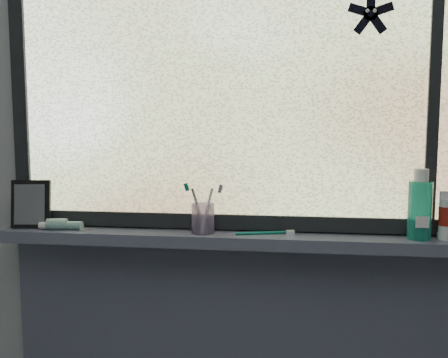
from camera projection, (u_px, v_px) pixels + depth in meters
The scene contains 13 objects.
wall_back at pixel (243, 162), 1.69m from camera, with size 3.00×0.01×2.50m, color #9EA3A8.
windowsill at pixel (240, 240), 1.64m from camera, with size 1.62×0.14×0.04m, color #4C5065.
window_pane at pixel (243, 78), 1.63m from camera, with size 1.50×0.01×1.00m, color silver.
frame_bottom at pixel (242, 222), 1.68m from camera, with size 1.60×0.03×0.05m, color black.
frame_left at pixel (20, 80), 1.73m from camera, with size 0.05×0.03×1.10m, color black.
frame_mullion at pixel (434, 75), 1.55m from camera, with size 0.04×0.03×1.00m, color black.
starfish_sticker at pixel (371, 13), 1.55m from camera, with size 0.15×0.02×0.15m, color black, non-canonical shape.
vanity_mirror at pixel (31, 204), 1.73m from camera, with size 0.13×0.07×0.17m, color black.
toothpaste_tube at pixel (63, 224), 1.70m from camera, with size 0.21×0.04×0.04m, color silver, non-canonical shape.
toothbrush_cup at pixel (203, 218), 1.64m from camera, with size 0.07×0.07×0.10m, color #AA93C3.
toothbrush_lying at pixel (261, 232), 1.63m from camera, with size 0.21×0.02×0.01m, color #0C725C, non-canonical shape.
mouthwash_bottle at pixel (420, 204), 1.55m from camera, with size 0.07×0.07×0.18m, color teal.
cream_tube at pixel (446, 214), 1.55m from camera, with size 0.04×0.04×0.11m, color silver.
Camera 1 is at (0.16, -0.37, 1.38)m, focal length 40.00 mm.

